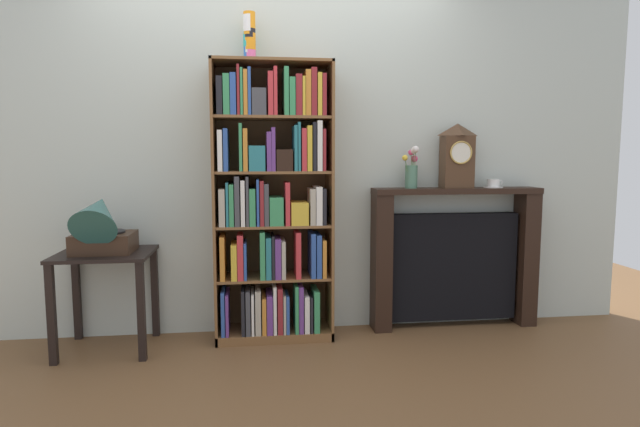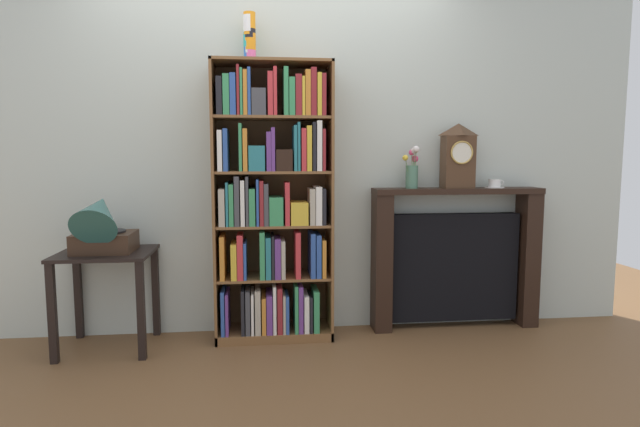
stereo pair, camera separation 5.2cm
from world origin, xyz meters
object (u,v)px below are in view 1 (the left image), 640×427
(gramophone, at_px, (100,225))
(fireplace_mantel, at_px, (454,259))
(mantel_clock, at_px, (457,156))
(side_table_left, at_px, (106,275))
(teacup_with_saucer, at_px, (493,184))
(bookshelf, at_px, (273,207))
(cup_stack, at_px, (249,37))
(flower_vase, at_px, (412,170))

(gramophone, relative_size, fireplace_mantel, 0.38)
(mantel_clock, bearing_deg, side_table_left, -176.36)
(fireplace_mantel, xyz_separation_m, teacup_with_saucer, (0.27, -0.02, 0.54))
(bookshelf, relative_size, gramophone, 4.08)
(bookshelf, distance_m, fireplace_mantel, 1.37)
(mantel_clock, relative_size, teacup_with_saucer, 3.28)
(side_table_left, bearing_deg, cup_stack, 8.49)
(bookshelf, relative_size, fireplace_mantel, 1.53)
(gramophone, xyz_separation_m, flower_vase, (2.04, 0.22, 0.32))
(fireplace_mantel, relative_size, teacup_with_saucer, 8.73)
(side_table_left, distance_m, flower_vase, 2.14)
(teacup_with_saucer, bearing_deg, side_table_left, -176.69)
(side_table_left, distance_m, mantel_clock, 2.48)
(cup_stack, bearing_deg, gramophone, -167.55)
(gramophone, bearing_deg, side_table_left, 90.00)
(bookshelf, relative_size, teacup_with_saucer, 13.40)
(gramophone, bearing_deg, bookshelf, 7.97)
(cup_stack, height_order, gramophone, cup_stack)
(fireplace_mantel, xyz_separation_m, mantel_clock, (-0.01, -0.02, 0.74))
(cup_stack, xyz_separation_m, teacup_with_saucer, (1.72, 0.01, -0.97))
(fireplace_mantel, height_order, mantel_clock, mantel_clock)
(cup_stack, bearing_deg, flower_vase, 0.71)
(bookshelf, bearing_deg, flower_vase, 4.06)
(gramophone, relative_size, mantel_clock, 1.00)
(fireplace_mantel, height_order, flower_vase, flower_vase)
(bookshelf, bearing_deg, gramophone, -172.03)
(gramophone, distance_m, fireplace_mantel, 2.40)
(flower_vase, distance_m, teacup_with_saucer, 0.61)
(side_table_left, distance_m, fireplace_mantel, 2.38)
(fireplace_mantel, distance_m, flower_vase, 0.72)
(side_table_left, xyz_separation_m, mantel_clock, (2.36, 0.15, 0.75))
(flower_vase, bearing_deg, fireplace_mantel, 3.25)
(side_table_left, bearing_deg, flower_vase, 4.27)
(teacup_with_saucer, bearing_deg, bookshelf, -177.46)
(mantel_clock, xyz_separation_m, teacup_with_saucer, (0.28, 0.00, -0.20))
(mantel_clock, bearing_deg, cup_stack, -179.51)
(cup_stack, bearing_deg, fireplace_mantel, 1.30)
(bookshelf, distance_m, side_table_left, 1.14)
(cup_stack, height_order, fireplace_mantel, cup_stack)
(gramophone, bearing_deg, teacup_with_saucer, 4.74)
(teacup_with_saucer, bearing_deg, cup_stack, -179.51)
(bookshelf, distance_m, teacup_with_saucer, 1.59)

